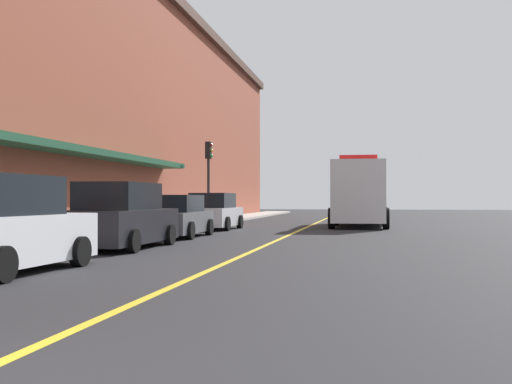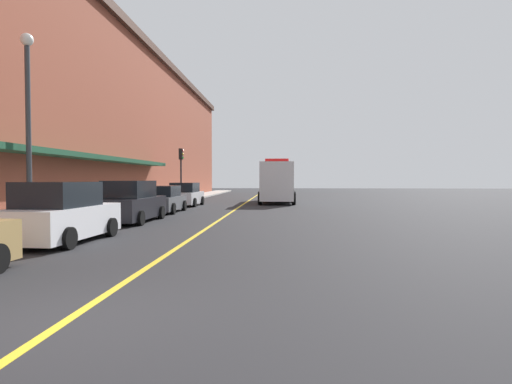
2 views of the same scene
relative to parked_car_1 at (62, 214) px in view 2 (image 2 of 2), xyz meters
The scene contains 13 objects.
ground_plane 18.41m from the parked_car_1, 77.87° to the left, with size 112.00×112.00×0.00m, color #232326.
sidewalk_left 18.15m from the parked_car_1, 97.40° to the left, with size 2.40×70.00×0.15m, color #ADA8A0.
lane_center_stripe 18.41m from the parked_car_1, 77.87° to the left, with size 0.16×70.00×0.01m, color gold.
brick_building_left 20.05m from the parked_car_1, 118.43° to the left, with size 12.48×64.00×12.59m.
parked_car_1 is the anchor object (origin of this frame).
parked_car_2 6.15m from the parked_car_1, 90.41° to the left, with size 2.09×4.90×1.90m.
parked_car_3 11.56m from the parked_car_1, 90.44° to the left, with size 2.03×4.49×1.57m.
parked_car_4 17.52m from the parked_car_1, 90.56° to the left, with size 2.15×4.21×1.70m.
box_truck 23.15m from the parked_car_1, 73.78° to the left, with size 2.85×8.52×3.49m.
parking_meter_0 1.69m from the parked_car_1, 152.47° to the left, with size 0.14×0.18×1.33m.
parking_meter_2 13.30m from the parked_car_1, 96.42° to the left, with size 0.14×0.18×1.33m.
street_lamp_left 4.43m from the parked_car_1, 140.98° to the left, with size 0.44×0.44×6.94m.
traffic_light_near 21.52m from the parked_car_1, 93.82° to the left, with size 0.38×0.36×4.30m.
Camera 2 is at (3.01, -5.63, 1.99)m, focal length 29.46 mm.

